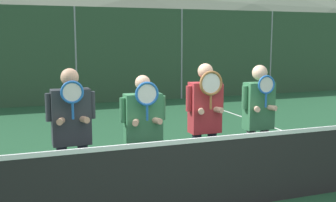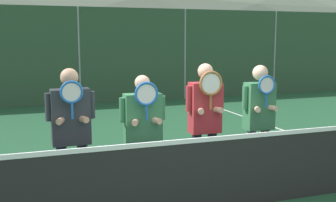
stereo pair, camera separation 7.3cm
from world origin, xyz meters
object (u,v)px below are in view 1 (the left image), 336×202
at_px(car_center, 154,70).
at_px(car_right_of_center, 257,66).
at_px(player_leftmost, 72,128).
at_px(player_center_right, 205,118).
at_px(player_center_left, 143,129).
at_px(player_rightmost, 259,115).
at_px(car_left_of_center, 23,74).

relative_size(car_center, car_right_of_center, 0.99).
height_order(player_leftmost, player_center_right, player_center_right).
bearing_deg(player_leftmost, player_center_right, -0.23).
bearing_deg(player_center_left, player_rightmost, 2.10).
xyz_separation_m(player_center_left, car_right_of_center, (8.91, 11.47, -0.09)).
relative_size(player_leftmost, car_center, 0.42).
height_order(player_center_left, car_right_of_center, car_right_of_center).
bearing_deg(player_center_right, player_center_left, -177.62).
height_order(player_leftmost, car_center, player_leftmost).
bearing_deg(car_center, player_center_left, -108.97).
distance_m(player_rightmost, car_left_of_center, 11.64).
relative_size(player_leftmost, car_left_of_center, 0.39).
xyz_separation_m(player_leftmost, car_right_of_center, (9.82, 11.42, -0.15)).
xyz_separation_m(car_center, car_right_of_center, (4.99, 0.08, 0.07)).
relative_size(player_center_right, car_center, 0.42).
bearing_deg(car_right_of_center, player_center_left, -127.84).
relative_size(player_center_right, car_right_of_center, 0.42).
bearing_deg(car_right_of_center, player_leftmost, -130.68).
relative_size(player_center_left, player_rightmost, 0.95).
height_order(player_leftmost, car_right_of_center, car_right_of_center).
bearing_deg(car_left_of_center, car_center, 0.78).
height_order(player_rightmost, car_right_of_center, car_right_of_center).
bearing_deg(car_left_of_center, player_center_right, -79.42).
height_order(player_center_right, car_center, player_center_right).
bearing_deg(player_center_right, car_right_of_center, 54.98).
height_order(player_rightmost, car_left_of_center, player_rightmost).
bearing_deg(player_leftmost, car_center, 66.96).
xyz_separation_m(player_center_left, player_rightmost, (1.77, 0.06, 0.05)).
height_order(player_leftmost, player_center_left, player_leftmost).
xyz_separation_m(player_leftmost, player_center_right, (1.81, -0.01, 0.01)).
distance_m(player_center_left, player_center_right, 0.90).
xyz_separation_m(player_rightmost, car_left_of_center, (-2.98, 11.26, -0.20)).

